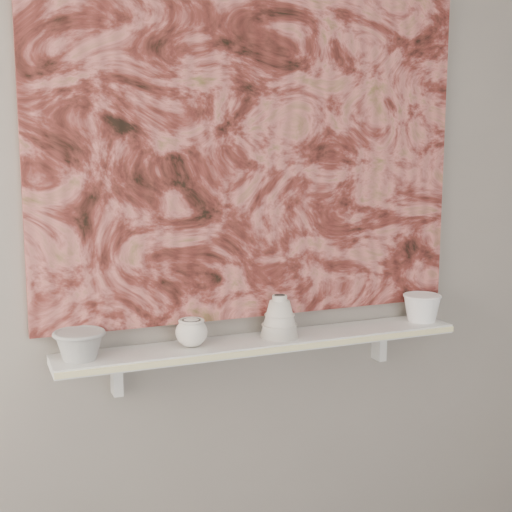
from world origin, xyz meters
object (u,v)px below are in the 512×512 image
painting (256,155)px  bowl_grey (80,345)px  bowl_white (422,307)px  bell_vessel (280,316)px  cup_cream (192,332)px  shelf (265,343)px

painting → bowl_grey: (-0.61, -0.08, -0.56)m
bowl_grey → bowl_white: size_ratio=1.13×
painting → bell_vessel: (0.05, -0.08, -0.54)m
painting → bell_vessel: size_ratio=10.34×
cup_cream → bell_vessel: size_ratio=0.71×
bowl_grey → painting: bearing=7.5°
shelf → bell_vessel: 0.10m
shelf → bowl_white: 0.63m
painting → bowl_grey: painting is taller
painting → bell_vessel: 0.55m
cup_cream → bell_vessel: 0.31m
bell_vessel → bowl_white: bell_vessel is taller
cup_cream → bowl_white: 0.89m
shelf → bell_vessel: bell_vessel is taller
cup_cream → bell_vessel: (0.31, 0.00, 0.03)m
bowl_grey → cup_cream: (0.35, 0.00, 0.00)m
shelf → cup_cream: bearing=180.0°
cup_cream → painting: bearing=17.4°
cup_cream → bowl_grey: bearing=180.0°
shelf → bowl_grey: 0.61m
painting → cup_cream: 0.62m
shelf → cup_cream: cup_cream is taller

